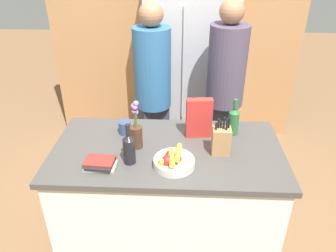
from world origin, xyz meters
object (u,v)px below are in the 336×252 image
bottle_vinegar (234,120)px  bottle_oil (129,148)px  book_stack (100,164)px  person_in_blue (225,88)px  person_at_sink (153,90)px  refrigerator (189,65)px  knife_block (221,140)px  flower_vase (136,132)px  coffee_mug (125,127)px  fruit_bowl (173,161)px  cereal_box (199,118)px

bottle_vinegar → bottle_oil: bearing=-150.6°
book_stack → bottle_oil: (0.18, 0.06, 0.09)m
bottle_oil → person_in_blue: (0.70, 1.02, -0.02)m
bottle_vinegar → person_at_sink: (-0.63, 0.58, -0.03)m
book_stack → person_in_blue: person_in_blue is taller
refrigerator → bottle_oil: size_ratio=7.13×
knife_block → bottle_vinegar: (0.11, 0.25, 0.01)m
book_stack → person_in_blue: (0.88, 1.08, 0.07)m
flower_vase → bottle_oil: (-0.02, -0.18, -0.01)m
refrigerator → coffee_mug: size_ratio=16.16×
flower_vase → bottle_vinegar: bearing=17.5°
flower_vase → knife_block: bearing=-4.1°
bottle_vinegar → person_at_sink: 0.86m
flower_vase → refrigerator: bearing=75.5°
person_at_sink → fruit_bowl: bearing=-105.8°
book_stack → bottle_oil: bottle_oil is taller
fruit_bowl → book_stack: fruit_bowl is taller
person_at_sink → book_stack: bearing=-131.1°
fruit_bowl → coffee_mug: fruit_bowl is taller
refrigerator → flower_vase: (-0.37, -1.43, 0.02)m
refrigerator → flower_vase: 1.48m
coffee_mug → bottle_vinegar: bearing=2.5°
flower_vase → person_in_blue: 1.08m
fruit_bowl → bottle_oil: bearing=174.7°
fruit_bowl → coffee_mug: bearing=133.7°
person_in_blue → person_at_sink: bearing=-160.9°
book_stack → person_at_sink: person_at_sink is taller
knife_block → fruit_bowl: bearing=-151.7°
flower_vase → person_at_sink: (0.04, 0.79, -0.03)m
knife_block → coffee_mug: bearing=162.0°
coffee_mug → book_stack: (-0.09, -0.41, -0.02)m
refrigerator → flower_vase: bearing=-104.5°
bottle_oil → knife_block: bearing=13.4°
flower_vase → person_at_sink: 0.79m
fruit_bowl → bottle_vinegar: size_ratio=0.95×
bottle_oil → bottle_vinegar: (0.70, 0.39, -0.00)m
refrigerator → person_at_sink: bearing=-117.3°
bottle_oil → bottle_vinegar: 0.80m
bottle_oil → person_in_blue: 1.24m
book_stack → flower_vase: bearing=49.9°
fruit_bowl → book_stack: (-0.46, -0.03, -0.02)m
knife_block → person_at_sink: person_at_sink is taller
coffee_mug → bottle_vinegar: 0.79m
refrigerator → person_in_blue: (0.31, -0.59, -0.00)m
fruit_bowl → bottle_oil: bottle_oil is taller
bottle_oil → book_stack: bearing=-162.6°
refrigerator → book_stack: bearing=-108.9°
refrigerator → bottle_vinegar: bearing=-75.9°
cereal_box → bottle_vinegar: size_ratio=1.06×
fruit_bowl → person_in_blue: 1.13m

